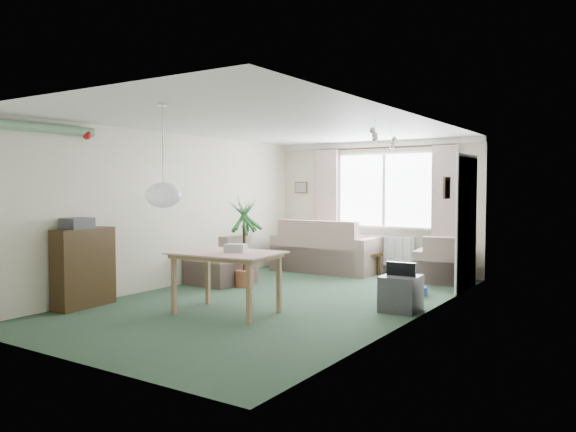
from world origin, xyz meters
The scene contains 25 objects.
ground centered at (0.00, 0.00, 0.00)m, with size 6.50×6.50×0.00m, color #284330.
window centered at (0.20, 3.23, 1.50)m, with size 1.80×0.03×1.30m, color white.
curtain_rod centered at (0.20, 3.15, 2.27)m, with size 2.60×0.03×0.03m, color black.
curtain_left centered at (-0.95, 3.13, 1.27)m, with size 0.45×0.08×2.00m, color beige.
curtain_right centered at (1.35, 3.13, 1.27)m, with size 0.45×0.08×2.00m, color beige.
radiator centered at (0.20, 3.19, 0.40)m, with size 1.20×0.10×0.55m, color white.
doorway centered at (1.99, 2.20, 1.00)m, with size 0.03×0.95×2.00m, color black.
pendant_lamp centered at (0.20, -2.30, 1.48)m, with size 0.36×0.36×0.36m, color white.
tinsel_garland centered at (-1.92, -2.30, 2.28)m, with size 1.60×1.60×0.12m, color #196626.
bauble_cluster_a centered at (1.30, 0.90, 2.22)m, with size 0.20×0.20×0.20m, color silver.
bauble_cluster_b centered at (1.60, -0.30, 2.22)m, with size 0.20×0.20×0.20m, color silver.
wall_picture_back centered at (-1.60, 3.23, 1.55)m, with size 0.28×0.03×0.22m, color brown.
wall_picture_right centered at (1.98, 1.20, 1.55)m, with size 0.03×0.24×0.30m, color brown.
sofa centered at (-0.72, 2.75, 0.48)m, with size 1.91×1.01×0.96m, color beige.
armchair_corner centered at (1.48, 2.73, 0.38)m, with size 0.86×0.81×0.77m, color beige.
armchair_left centered at (-1.50, 0.62, 0.40)m, with size 0.88×0.84×0.79m, color #C3B694.
coffee_table centered at (-0.14, 2.75, 0.20)m, with size 0.87×0.48×0.39m, color black.
photo_frame centered at (-0.04, 2.72, 0.47)m, with size 0.12×0.02×0.16m, color brown.
bookshelf centered at (-1.84, -1.73, 0.51)m, with size 0.28×0.84×1.03m, color black.
hifi_box centered at (-1.83, -1.83, 1.10)m, with size 0.28×0.35×0.14m, color #38383D.
houseplant centered at (-0.99, 0.57, 0.70)m, with size 0.60×0.60×1.40m, color #205D2E.
dining_table centered at (-0.05, -1.01, 0.37)m, with size 1.19×0.79×0.74m, color #A47459.
gift_box centered at (0.05, -0.95, 0.80)m, with size 0.25×0.18×0.12m, color silver.
tv_cube centered at (1.70, 0.29, 0.22)m, with size 0.45×0.49×0.45m, color #3E3E44.
pet_bed centered at (1.35, 1.39, 0.06)m, with size 0.58×0.58×0.12m, color navy.
Camera 1 is at (4.33, -6.33, 1.57)m, focal length 35.00 mm.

